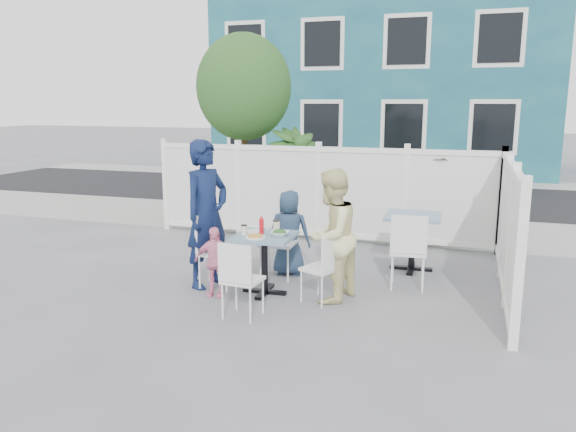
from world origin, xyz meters
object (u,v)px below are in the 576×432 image
(utility_cabinet, at_px, (207,186))
(toddler, at_px, (215,262))
(man, at_px, (207,214))
(boy, at_px, (289,233))
(spare_table, at_px, (413,227))
(main_table, at_px, (264,248))
(woman, at_px, (331,236))
(chair_left, at_px, (211,244))
(chair_right, at_px, (325,263))
(chair_back, at_px, (280,235))
(chair_near, at_px, (239,275))

(utility_cabinet, xyz_separation_m, toddler, (2.38, -4.69, -0.15))
(man, xyz_separation_m, boy, (0.85, 0.78, -0.35))
(spare_table, bearing_deg, main_table, -136.09)
(boy, bearing_deg, utility_cabinet, -56.31)
(man, relative_size, woman, 1.19)
(chair_left, xyz_separation_m, man, (-0.06, 0.03, 0.39))
(utility_cabinet, xyz_separation_m, spare_table, (4.55, -2.85, 0.03))
(chair_right, bearing_deg, utility_cabinet, 62.81)
(chair_right, distance_m, chair_back, 1.20)
(chair_right, height_order, chair_near, chair_near)
(man, height_order, boy, man)
(chair_near, bearing_deg, chair_right, 50.00)
(utility_cabinet, bearing_deg, spare_table, -35.86)
(woman, bearing_deg, toddler, -62.14)
(woman, bearing_deg, spare_table, 168.49)
(woman, distance_m, boy, 1.16)
(chair_left, xyz_separation_m, chair_near, (0.78, -0.91, -0.05))
(chair_left, relative_size, chair_back, 0.98)
(main_table, xyz_separation_m, chair_near, (0.03, -0.87, -0.07))
(spare_table, xyz_separation_m, chair_near, (-1.59, -2.44, -0.11))
(man, distance_m, woman, 1.64)
(main_table, relative_size, chair_left, 0.78)
(utility_cabinet, relative_size, chair_right, 1.40)
(chair_near, xyz_separation_m, woman, (0.80, 0.89, 0.28))
(chair_back, xyz_separation_m, man, (-0.75, -0.67, 0.37))
(chair_near, bearing_deg, woman, 53.16)
(chair_right, xyz_separation_m, toddler, (-1.34, -0.16, -0.05))
(chair_right, distance_m, chair_near, 1.08)
(chair_left, relative_size, man, 0.51)
(chair_right, xyz_separation_m, woman, (0.04, 0.13, 0.30))
(spare_table, relative_size, chair_back, 0.82)
(spare_table, distance_m, toddler, 2.85)
(chair_left, bearing_deg, man, -123.08)
(spare_table, bearing_deg, utility_cabinet, 147.91)
(chair_near, bearing_deg, main_table, 96.99)
(chair_near, bearing_deg, toddler, 138.75)
(main_table, relative_size, spare_table, 0.94)
(chair_near, relative_size, woman, 0.55)
(spare_table, bearing_deg, man, -148.43)
(utility_cabinet, xyz_separation_m, man, (2.12, -4.35, 0.35))
(spare_table, distance_m, woman, 1.74)
(chair_left, bearing_deg, chair_near, 34.04)
(chair_back, xyz_separation_m, chair_near, (0.09, -1.61, -0.06))
(utility_cabinet, relative_size, spare_table, 1.47)
(man, relative_size, toddler, 2.18)
(chair_right, bearing_deg, chair_near, 158.61)
(main_table, bearing_deg, spare_table, 43.91)
(woman, bearing_deg, chair_left, -74.88)
(chair_right, height_order, woman, woman)
(chair_back, bearing_deg, boy, -133.71)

